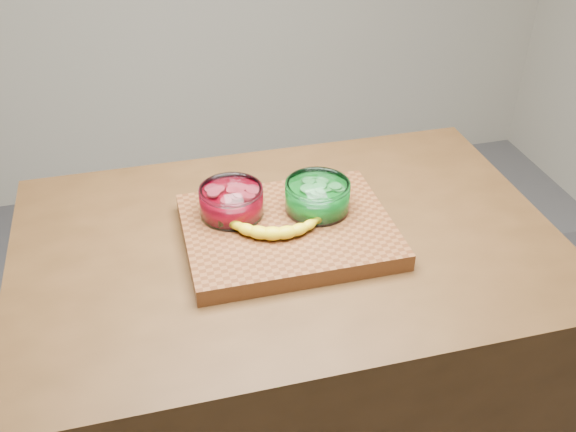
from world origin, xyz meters
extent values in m
cube|color=#472D15|center=(0.00, 0.00, 0.45)|extent=(1.20, 0.80, 0.90)
cube|color=brown|center=(0.00, 0.00, 0.92)|extent=(0.45, 0.35, 0.04)
cylinder|color=white|center=(-0.11, 0.07, 0.97)|extent=(0.14, 0.14, 0.07)
cylinder|color=#AD0318|center=(-0.11, 0.07, 0.96)|extent=(0.12, 0.12, 0.04)
cylinder|color=#DB4555|center=(-0.11, 0.07, 0.99)|extent=(0.11, 0.11, 0.02)
cylinder|color=white|center=(0.08, 0.04, 0.97)|extent=(0.14, 0.14, 0.07)
cylinder|color=#128521|center=(0.08, 0.04, 0.96)|extent=(0.12, 0.12, 0.04)
cylinder|color=#61CE64|center=(0.08, 0.04, 0.99)|extent=(0.12, 0.12, 0.02)
camera|label=1|loc=(-0.28, -1.10, 1.76)|focal=40.00mm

